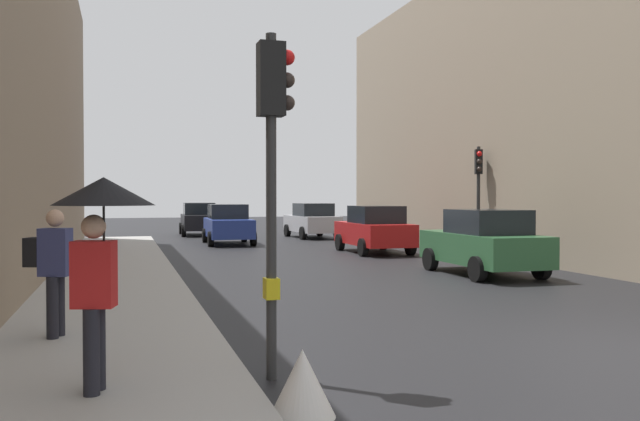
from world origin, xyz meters
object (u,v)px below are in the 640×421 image
pedestrian_with_umbrella (101,224)px  warning_sign_triangle (302,383)px  car_green_estate (484,242)px  car_silver_hatchback (312,221)px  car_blue_van (228,224)px  traffic_light_near_left (273,142)px  pedestrian_with_grey_backpack (52,265)px  car_dark_suv (199,219)px  car_red_sedan (374,229)px  traffic_light_mid_street (479,181)px

pedestrian_with_umbrella → warning_sign_triangle: size_ratio=3.29×
car_green_estate → car_silver_hatchback: bearing=90.1°
warning_sign_triangle → car_green_estate: bearing=51.7°
car_silver_hatchback → car_blue_van: (-4.80, -3.25, 0.00)m
traffic_light_near_left → pedestrian_with_grey_backpack: traffic_light_near_left is taller
car_dark_suv → car_red_sedan: same height
traffic_light_mid_street → car_dark_suv: traffic_light_mid_street is taller
traffic_light_mid_street → pedestrian_with_grey_backpack: traffic_light_mid_street is taller
car_red_sedan → pedestrian_with_umbrella: bearing=-119.6°
traffic_light_mid_street → car_blue_van: (-7.24, 9.03, -1.75)m
car_dark_suv → car_green_estate: 21.41m
car_red_sedan → pedestrian_with_grey_backpack: (-9.95, -13.31, 0.29)m
traffic_light_mid_street → pedestrian_with_grey_backpack: (-12.65, -10.43, -1.47)m
car_blue_van → car_green_estate: same height
car_silver_hatchback → car_red_sedan: same height
car_dark_suv → car_red_sedan: bearing=-69.5°
car_blue_van → car_red_sedan: 7.64m
traffic_light_near_left → pedestrian_with_umbrella: size_ratio=1.85×
traffic_light_near_left → car_green_estate: (7.63, 8.33, -1.86)m
car_silver_hatchback → car_dark_suv: size_ratio=1.00×
car_silver_hatchback → car_green_estate: size_ratio=1.01×
car_silver_hatchback → pedestrian_with_umbrella: bearing=-110.3°
car_green_estate → car_red_sedan: (-0.28, 7.36, 0.00)m
traffic_light_near_left → pedestrian_with_grey_backpack: bearing=137.5°
car_blue_van → traffic_light_near_left: bearing=-97.4°
car_blue_van → pedestrian_with_umbrella: 22.89m
traffic_light_mid_street → car_green_estate: traffic_light_mid_street is taller
car_green_estate → pedestrian_with_grey_backpack: pedestrian_with_grey_backpack is taller
car_blue_van → warning_sign_triangle: car_blue_van is taller
traffic_light_near_left → pedestrian_with_grey_backpack: size_ratio=2.24×
traffic_light_mid_street → car_red_sedan: 4.32m
traffic_light_near_left → car_blue_van: size_ratio=0.93×
car_silver_hatchback → car_blue_van: same height
warning_sign_triangle → pedestrian_with_umbrella: bearing=156.0°
traffic_light_near_left → car_silver_hatchback: (7.62, 25.09, -1.86)m
pedestrian_with_grey_backpack → car_dark_suv: bearing=79.5°
pedestrian_with_grey_backpack → warning_sign_triangle: pedestrian_with_grey_backpack is taller
car_blue_van → car_green_estate: (4.81, -13.51, 0.00)m
traffic_light_mid_street → pedestrian_with_grey_backpack: size_ratio=2.16×
traffic_light_mid_street → car_blue_van: size_ratio=0.90×
car_green_estate → traffic_light_mid_street: bearing=61.6°
traffic_light_mid_street → car_blue_van: 11.71m
car_blue_van → car_dark_suv: (-0.47, 7.23, 0.00)m
car_blue_van → car_dark_suv: bearing=93.7°
traffic_light_near_left → car_blue_van: 22.10m
car_silver_hatchback → traffic_light_mid_street: bearing=-78.8°
traffic_light_mid_street → warning_sign_triangle: traffic_light_mid_street is taller
pedestrian_with_umbrella → warning_sign_triangle: bearing=-24.0°
traffic_light_near_left → warning_sign_triangle: (-0.02, -1.37, -2.41)m
traffic_light_mid_street → pedestrian_with_umbrella: traffic_light_mid_street is taller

